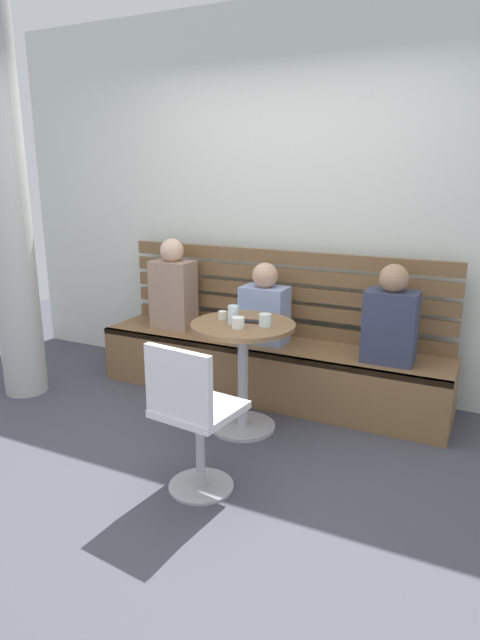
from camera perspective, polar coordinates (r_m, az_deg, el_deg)
The scene contains 15 objects.
ground at distance 3.32m, azimuth -5.83°, elevation -15.31°, with size 8.00×8.00×0.00m, color #42424C.
back_wall at distance 4.33m, azimuth 5.46°, elevation 12.16°, with size 5.20×0.10×2.90m, color silver.
concrete_pillar at distance 4.37m, azimuth -23.22°, elevation 10.38°, with size 0.32×0.32×2.80m, color #B2B2AD.
booth_bench at distance 4.18m, azimuth 2.85°, elevation -5.18°, with size 2.70×0.52×0.44m.
booth_backrest at distance 4.24m, azimuth 4.26°, elevation 2.92°, with size 2.65×0.04×0.66m.
cafe_table at distance 3.57m, azimuth 0.32°, elevation -3.76°, with size 0.68×0.68×0.74m.
white_chair at distance 2.88m, azimuth -5.04°, elevation -9.82°, with size 0.44×0.44×0.85m.
person_adult at distance 4.45m, azimuth -7.03°, elevation 3.32°, with size 0.34×0.22×0.73m.
person_child_left at distance 3.74m, azimuth 15.54°, elevation 0.06°, with size 0.34×0.22×0.67m.
person_child_middle at distance 4.04m, azimuth 2.59°, elevation 1.28°, with size 0.34×0.22×0.60m.
cup_glass_tall at distance 3.47m, azimuth -0.72°, elevation 0.56°, with size 0.07×0.07×0.12m, color silver.
cup_espresso_small at distance 3.59m, azimuth -1.86°, elevation 0.50°, with size 0.06×0.06×0.06m, color silver.
cup_glass_short at distance 3.43m, azimuth 2.65°, elevation -0.01°, with size 0.08×0.08×0.08m, color silver.
cup_ceramic_white at distance 3.38m, azimuth -0.20°, elevation -0.28°, with size 0.08×0.08×0.07m, color white.
phone_on_table at distance 3.53m, azimuth 1.22°, elevation -0.15°, with size 0.07×0.14×0.01m, color black.
Camera 1 is at (1.55, -2.40, 1.69)m, focal length 30.49 mm.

